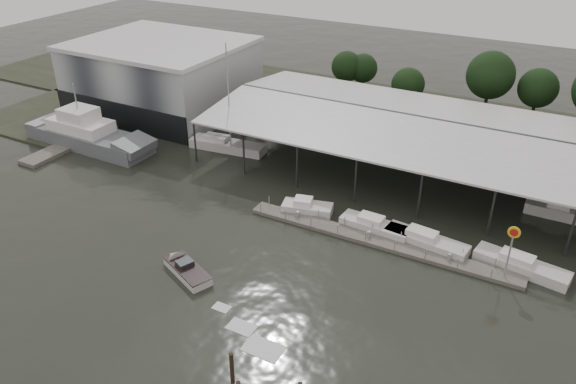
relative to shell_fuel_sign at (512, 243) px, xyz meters
The scene contains 16 objects.
ground 29.06m from the shell_fuel_sign, 159.69° to the right, with size 200.00×200.00×0.00m, color black.
land_strip_far 42.05m from the shell_fuel_sign, 130.15° to the left, with size 140.00×30.00×0.30m.
land_strip_west 70.03m from the shell_fuel_sign, 163.37° to the left, with size 20.00×40.00×0.30m.
storage_warehouse 58.52m from the shell_fuel_sign, 160.06° to the left, with size 24.50×20.50×10.50m.
covered_boat_shed 20.71m from the shell_fuel_sign, 119.05° to the left, with size 58.24×24.00×6.96m.
trawler_dock 57.26m from the shell_fuel_sign, behind, with size 3.00×18.00×0.50m.
floating_dock 12.57m from the shell_fuel_sign, behind, with size 28.00×2.00×1.40m.
shell_fuel_sign is the anchor object (origin of this frame).
grey_trawler 54.64m from the shell_fuel_sign, behind, with size 19.43×5.37×8.84m.
white_sailboat 39.44m from the shell_fuel_sign, 163.26° to the left, with size 10.62×3.79×14.54m.
speedboat_underway 29.18m from the shell_fuel_sign, 153.62° to the right, with size 16.39×8.30×2.00m.
moored_cruiser_0 21.20m from the shell_fuel_sign, behind, with size 5.73×3.44×1.70m.
moored_cruiser_1 13.67m from the shell_fuel_sign, behind, with size 7.34×2.60×1.70m.
moored_cruiser_2 8.63m from the shell_fuel_sign, 167.25° to the left, with size 8.48×3.18×1.70m.
moored_cruiser_3 4.02m from the shell_fuel_sign, 61.79° to the left, with size 8.67×3.49×1.70m.
horizon_tree_line 38.16m from the shell_fuel_sign, 93.99° to the left, with size 66.59×10.50×11.10m.
Camera 1 is at (29.19, -34.87, 31.42)m, focal length 35.00 mm.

